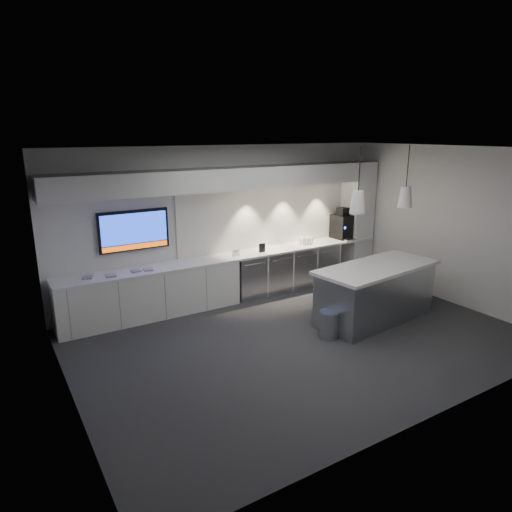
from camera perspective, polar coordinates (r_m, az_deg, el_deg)
floor at (r=7.57m, az=5.69°, el=-10.19°), size 7.00×7.00×0.00m
ceiling at (r=6.84m, az=6.36°, el=13.14°), size 7.00×7.00×0.00m
wall_back at (r=9.11m, az=-3.57°, el=4.23°), size 7.00×0.00×7.00m
wall_front at (r=5.38m, az=22.38°, el=-4.87°), size 7.00×0.00×7.00m
wall_left at (r=5.73m, az=-23.17°, el=-3.76°), size 0.00×7.00×7.00m
wall_right at (r=9.55m, az=23.00°, el=3.54°), size 0.00×7.00×7.00m
back_counter at (r=8.98m, az=-2.53°, el=0.00°), size 6.80×0.65×0.04m
left_base_cabinets at (r=8.45m, az=-12.96°, el=-4.58°), size 3.30×0.63×0.86m
fridge_unit_a at (r=9.23m, az=-1.14°, el=-2.51°), size 0.60×0.61×0.85m
fridge_unit_b at (r=9.54m, az=2.13°, el=-1.90°), size 0.60×0.61×0.85m
fridge_unit_c at (r=9.89m, az=5.18°, el=-1.33°), size 0.60×0.61×0.85m
fridge_unit_d at (r=10.27m, az=8.01°, el=-0.80°), size 0.60×0.61×0.85m
backsplash at (r=9.70m, az=2.78°, el=5.21°), size 4.60×0.03×1.30m
soffit at (r=8.72m, az=-2.73°, el=9.72°), size 6.90×0.60×0.40m
column at (r=10.77m, az=12.48°, el=4.54°), size 0.55×0.55×2.60m
wall_tv at (r=8.35m, az=-15.00°, el=3.13°), size 1.25×0.07×0.72m
island at (r=8.35m, az=14.71°, el=-4.42°), size 2.44×1.27×0.99m
bin at (r=7.58m, az=9.10°, el=-8.43°), size 0.39×0.39×0.44m
coffee_machine at (r=10.50m, az=10.72°, el=3.74°), size 0.41×0.57×0.70m
sign_black at (r=9.15m, az=0.76°, el=1.03°), size 0.14×0.02×0.18m
sign_white at (r=8.86m, az=-2.54°, el=0.39°), size 0.18×0.06×0.14m
cup_cluster at (r=9.87m, az=6.33°, el=1.92°), size 0.28×0.18×0.15m
tray_a at (r=8.05m, az=-20.33°, el=-2.53°), size 0.20×0.20×0.02m
tray_b at (r=8.03m, az=-17.67°, el=-2.34°), size 0.17×0.17×0.02m
tray_c at (r=8.17m, az=-14.79°, el=-1.81°), size 0.16×0.16×0.02m
tray_d at (r=8.20m, az=-13.31°, el=-1.65°), size 0.18×0.18×0.02m
pendant_left at (r=7.57m, az=12.60°, el=6.63°), size 0.25×0.25×1.06m
pendant_right at (r=8.37m, az=18.16°, el=7.05°), size 0.25×0.25×1.06m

